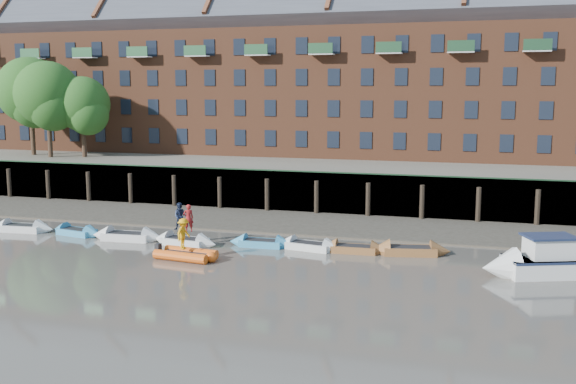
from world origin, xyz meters
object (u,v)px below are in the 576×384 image
at_px(rowboat_3, 185,241).
at_px(motor_launch, 536,263).
at_px(rowboat_4, 261,243).
at_px(person_rower_b, 180,216).
at_px(rowboat_2, 128,236).
at_px(rib_tender, 188,255).
at_px(rowboat_1, 77,232).
at_px(rowboat_6, 354,249).
at_px(rowboat_0, 22,228).
at_px(rowboat_7, 410,251).
at_px(person_rib_crew, 183,234).
at_px(rowboat_5, 309,246).
at_px(person_rower_a, 188,218).

height_order(rowboat_3, motor_launch, motor_launch).
xyz_separation_m(rowboat_4, person_rower_b, (-5.08, -0.69, 1.51)).
bearing_deg(rowboat_2, rib_tender, -34.77).
height_order(rowboat_1, rowboat_6, rowboat_6).
distance_m(rowboat_0, rowboat_2, 8.21).
xyz_separation_m(rowboat_2, rowboat_7, (17.76, 1.25, -0.01)).
bearing_deg(rowboat_1, motor_launch, 7.79).
bearing_deg(rowboat_4, rib_tender, -127.15).
bearing_deg(rowboat_1, rowboat_2, 5.70).
relative_size(person_rower_b, person_rib_crew, 0.98).
height_order(rowboat_5, motor_launch, motor_launch).
height_order(rowboat_3, rowboat_4, rowboat_3).
xyz_separation_m(rowboat_2, person_rower_a, (4.39, -0.23, 1.47)).
distance_m(rowboat_3, motor_launch, 20.44).
bearing_deg(motor_launch, person_rower_b, -25.54).
bearing_deg(rowboat_7, rowboat_0, 170.71).
distance_m(rowboat_4, rowboat_5, 3.02).
bearing_deg(rowboat_0, person_rib_crew, -20.09).
bearing_deg(person_rower_a, person_rib_crew, 77.56).
height_order(person_rower_a, person_rower_b, person_rower_b).
xyz_separation_m(rowboat_4, person_rower_a, (-4.39, -0.98, 1.51)).
distance_m(rowboat_3, person_rower_a, 1.52).
height_order(rowboat_1, rowboat_7, rowboat_7).
bearing_deg(rowboat_6, person_rower_a, -175.93).
distance_m(rowboat_4, rowboat_7, 8.99).
distance_m(rowboat_3, rowboat_5, 7.78).
relative_size(rowboat_2, person_rib_crew, 2.78).
relative_size(rowboat_5, person_rib_crew, 2.49).
bearing_deg(person_rib_crew, rowboat_2, 64.62).
distance_m(rowboat_3, person_rower_b, 1.57).
height_order(rowboat_5, person_rib_crew, person_rib_crew).
bearing_deg(rowboat_4, rowboat_6, -0.43).
relative_size(rowboat_7, person_rib_crew, 2.75).
bearing_deg(rib_tender, rowboat_2, 156.89).
bearing_deg(rowboat_0, rowboat_6, -3.43).
bearing_deg(rowboat_5, person_rower_a, -161.99).
relative_size(rowboat_0, person_rower_b, 2.70).
bearing_deg(person_rower_b, rowboat_5, -9.08).
relative_size(rowboat_2, person_rower_a, 2.87).
distance_m(rowboat_2, person_rower_a, 4.64).
xyz_separation_m(rowboat_2, person_rower_b, (3.71, 0.06, 1.48)).
bearing_deg(rib_tender, rowboat_6, 33.47).
bearing_deg(rowboat_1, rowboat_5, 12.98).
bearing_deg(rowboat_3, rowboat_0, -175.34).
distance_m(rowboat_2, person_rower_b, 3.99).
relative_size(rowboat_5, rowboat_7, 0.90).
bearing_deg(person_rower_a, rowboat_5, 155.72).
bearing_deg(rowboat_2, person_rower_b, -3.29).
xyz_separation_m(rowboat_1, rib_tender, (9.79, -3.82, 0.07)).
bearing_deg(rowboat_1, rowboat_7, 13.72).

